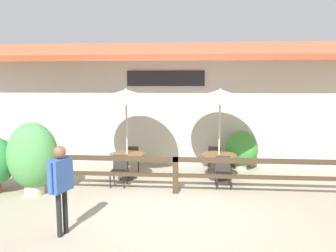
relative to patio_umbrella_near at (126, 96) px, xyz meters
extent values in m
plane|color=#9E937F|center=(1.53, -2.30, -2.47)|extent=(60.00, 60.00, 0.00)
cube|color=#BCB7A8|center=(1.53, 1.90, -0.67)|extent=(14.00, 0.40, 3.60)
cube|color=#B25133|center=(1.53, 1.35, 1.40)|extent=(14.28, 1.48, 0.70)
cube|color=black|center=(1.01, 1.67, 0.53)|extent=(2.63, 0.04, 0.51)
cube|color=#3D2D1E|center=(1.53, -1.25, -1.58)|extent=(10.40, 0.14, 0.11)
cube|color=#3D2D1E|center=(1.53, -1.25, -2.00)|extent=(10.40, 0.10, 0.09)
cube|color=#3D2D1E|center=(1.53, -1.25, -2.00)|extent=(0.14, 0.14, 0.95)
cylinder|color=#B7B2A8|center=(0.00, 0.00, -1.30)|extent=(0.06, 0.06, 2.35)
cone|color=silver|center=(0.00, 0.00, 0.01)|extent=(2.25, 2.25, 0.36)
sphere|color=#B2ADA3|center=(0.00, 0.00, 0.19)|extent=(0.07, 0.07, 0.07)
cylinder|color=brown|center=(0.00, 0.00, -1.75)|extent=(1.06, 1.06, 0.05)
cylinder|color=#333333|center=(0.00, 0.00, -2.13)|extent=(0.07, 0.07, 0.69)
cylinder|color=#333333|center=(0.00, 0.00, -2.46)|extent=(0.58, 0.58, 0.03)
cube|color=#332D28|center=(-0.08, -0.80, -2.05)|extent=(0.43, 0.43, 0.05)
cube|color=#332D28|center=(-0.07, -0.61, -1.83)|extent=(0.40, 0.05, 0.40)
cylinder|color=#2D2D2D|center=(-0.27, -0.99, -2.27)|extent=(0.04, 0.04, 0.40)
cylinder|color=#2D2D2D|center=(0.11, -1.00, -2.27)|extent=(0.04, 0.04, 0.40)
cylinder|color=#2D2D2D|center=(-0.26, -0.61, -2.27)|extent=(0.04, 0.04, 0.40)
cylinder|color=#2D2D2D|center=(0.12, -0.62, -2.27)|extent=(0.04, 0.04, 0.40)
cube|color=#332D28|center=(0.01, 0.80, -2.05)|extent=(0.48, 0.48, 0.05)
cube|color=#332D28|center=(0.04, 0.62, -1.83)|extent=(0.40, 0.10, 0.40)
cylinder|color=#2D2D2D|center=(0.17, 1.02, -2.27)|extent=(0.04, 0.04, 0.40)
cylinder|color=#2D2D2D|center=(-0.21, 0.96, -2.27)|extent=(0.04, 0.04, 0.40)
cylinder|color=#2D2D2D|center=(0.22, 0.65, -2.27)|extent=(0.04, 0.04, 0.40)
cylinder|color=#2D2D2D|center=(-0.15, 0.59, -2.27)|extent=(0.04, 0.04, 0.40)
cylinder|color=#B7B2A8|center=(2.74, 0.14, -1.30)|extent=(0.06, 0.06, 2.35)
cone|color=silver|center=(2.74, 0.14, 0.01)|extent=(2.25, 2.25, 0.36)
sphere|color=#B2ADA3|center=(2.74, 0.14, 0.19)|extent=(0.07, 0.07, 0.07)
cylinder|color=brown|center=(2.74, 0.14, -1.75)|extent=(1.06, 1.06, 0.05)
cylinder|color=#333333|center=(2.74, 0.14, -2.13)|extent=(0.07, 0.07, 0.69)
cylinder|color=#333333|center=(2.74, 0.14, -2.46)|extent=(0.58, 0.58, 0.03)
cube|color=#332D28|center=(2.80, -0.70, -2.05)|extent=(0.43, 0.43, 0.05)
cube|color=#332D28|center=(2.80, -0.51, -1.83)|extent=(0.40, 0.04, 0.40)
cylinder|color=#2D2D2D|center=(2.62, -0.89, -2.27)|extent=(0.04, 0.04, 0.40)
cylinder|color=#2D2D2D|center=(3.00, -0.88, -2.27)|extent=(0.04, 0.04, 0.40)
cylinder|color=#2D2D2D|center=(2.61, -0.51, -2.27)|extent=(0.04, 0.04, 0.40)
cylinder|color=#2D2D2D|center=(2.99, -0.50, -2.27)|extent=(0.04, 0.04, 0.40)
cube|color=#332D28|center=(2.68, 0.98, -2.05)|extent=(0.49, 0.49, 0.05)
cube|color=#332D28|center=(2.64, 0.79, -1.83)|extent=(0.40, 0.11, 0.40)
cylinder|color=#2D2D2D|center=(2.90, 1.13, -2.27)|extent=(0.04, 0.04, 0.40)
cylinder|color=#2D2D2D|center=(2.53, 1.20, -2.27)|extent=(0.04, 0.04, 0.40)
cylinder|color=#2D2D2D|center=(2.83, 0.76, -2.27)|extent=(0.04, 0.04, 0.40)
cylinder|color=#2D2D2D|center=(2.46, 0.83, -2.27)|extent=(0.04, 0.04, 0.40)
cylinder|color=#B7AD99|center=(-2.08, -1.64, -2.33)|extent=(0.49, 0.49, 0.30)
cylinder|color=#B7AD99|center=(-2.08, -1.64, -2.20)|extent=(0.53, 0.53, 0.04)
ellipsoid|color=#4C934C|center=(-2.08, -1.64, -1.46)|extent=(1.26, 1.14, 1.70)
cylinder|color=#B7AD99|center=(3.55, 1.25, -2.36)|extent=(0.38, 0.38, 0.22)
cylinder|color=#B7AD99|center=(3.55, 1.25, -2.27)|extent=(0.41, 0.41, 0.04)
ellipsoid|color=#3D8E38|center=(3.55, 1.25, -1.76)|extent=(1.06, 0.95, 1.15)
cylinder|color=black|center=(-0.43, -3.70, -2.04)|extent=(0.10, 0.10, 0.86)
cylinder|color=black|center=(-0.48, -3.86, -2.04)|extent=(0.10, 0.10, 0.86)
cube|color=#33569E|center=(-0.45, -3.78, -1.31)|extent=(0.34, 0.51, 0.61)
cylinder|color=#33569E|center=(-0.37, -3.53, -1.31)|extent=(0.07, 0.07, 0.58)
cylinder|color=#33569E|center=(-0.53, -4.03, -1.31)|extent=(0.07, 0.07, 0.58)
sphere|color=brown|center=(-0.45, -3.78, -0.88)|extent=(0.23, 0.23, 0.23)
camera|label=1|loc=(2.01, -9.46, 0.37)|focal=35.00mm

